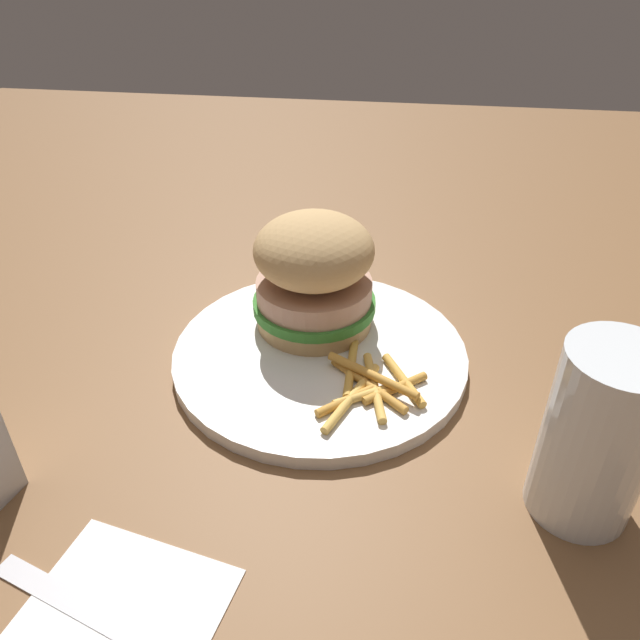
% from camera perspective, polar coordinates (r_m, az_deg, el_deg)
% --- Properties ---
extents(ground_plane, '(1.60, 1.60, 0.00)m').
position_cam_1_polar(ground_plane, '(0.55, 1.63, -2.61)').
color(ground_plane, brown).
extents(plate, '(0.25, 0.25, 0.01)m').
position_cam_1_polar(plate, '(0.53, 0.00, -3.18)').
color(plate, white).
rests_on(plate, ground_plane).
extents(sandwich, '(0.11, 0.11, 0.10)m').
position_cam_1_polar(sandwich, '(0.54, -0.56, 4.37)').
color(sandwich, tan).
rests_on(sandwich, plate).
extents(fries_pile, '(0.08, 0.12, 0.01)m').
position_cam_1_polar(fries_pile, '(0.49, 4.56, -5.98)').
color(fries_pile, gold).
rests_on(fries_pile, plate).
extents(napkin, '(0.13, 0.13, 0.00)m').
position_cam_1_polar(napkin, '(0.40, -18.56, -25.14)').
color(napkin, white).
rests_on(napkin, ground_plane).
extents(fork, '(0.17, 0.07, 0.00)m').
position_cam_1_polar(fork, '(0.39, -18.44, -25.07)').
color(fork, silver).
rests_on(fork, napkin).
extents(drink_glass, '(0.07, 0.07, 0.12)m').
position_cam_1_polar(drink_glass, '(0.42, 24.12, -10.23)').
color(drink_glass, silver).
rests_on(drink_glass, ground_plane).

